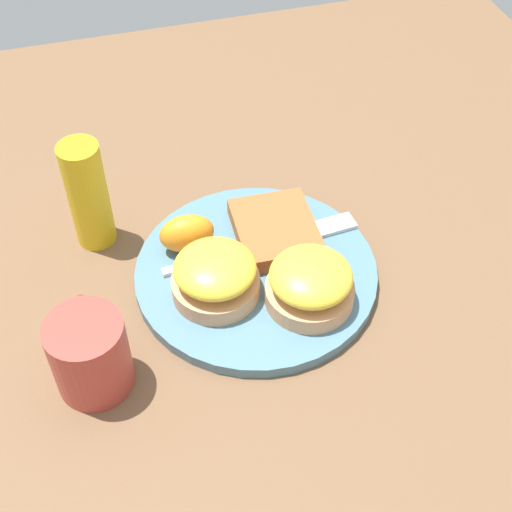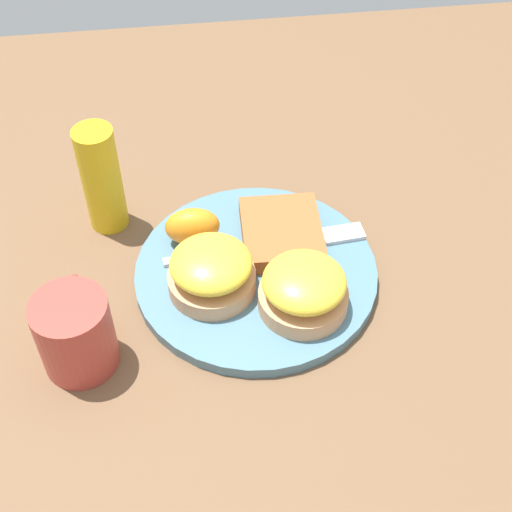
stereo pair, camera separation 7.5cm
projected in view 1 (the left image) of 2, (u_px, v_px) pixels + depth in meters
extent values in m
plane|color=brown|center=(256.00, 277.00, 0.78)|extent=(1.10, 1.10, 0.00)
cylinder|color=slate|center=(256.00, 273.00, 0.77)|extent=(0.26, 0.26, 0.01)
cylinder|color=tan|center=(216.00, 286.00, 0.74)|extent=(0.09, 0.09, 0.02)
ellipsoid|color=yellow|center=(215.00, 268.00, 0.72)|extent=(0.08, 0.08, 0.03)
cylinder|color=tan|center=(309.00, 293.00, 0.73)|extent=(0.09, 0.09, 0.02)
ellipsoid|color=yellow|center=(311.00, 276.00, 0.71)|extent=(0.08, 0.08, 0.03)
cube|color=#9F582D|center=(275.00, 230.00, 0.79)|extent=(0.11, 0.09, 0.02)
ellipsoid|color=orange|center=(187.00, 233.00, 0.77)|extent=(0.04, 0.06, 0.04)
cube|color=silver|center=(215.00, 258.00, 0.77)|extent=(0.02, 0.12, 0.00)
cube|color=silver|center=(335.00, 225.00, 0.81)|extent=(0.03, 0.05, 0.00)
cylinder|color=#B23D33|center=(90.00, 355.00, 0.66)|extent=(0.07, 0.07, 0.08)
torus|color=#B23D33|center=(84.00, 317.00, 0.68)|extent=(0.04, 0.01, 0.04)
cylinder|color=gold|center=(88.00, 195.00, 0.77)|extent=(0.04, 0.04, 0.13)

